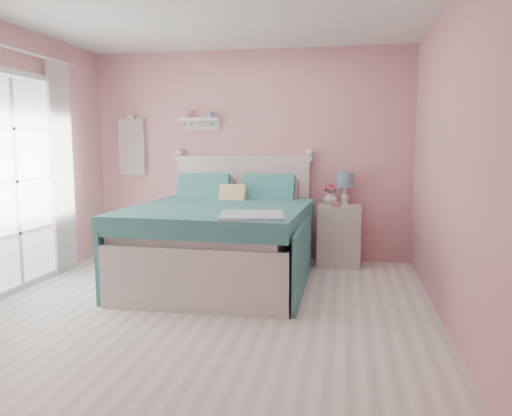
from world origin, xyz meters
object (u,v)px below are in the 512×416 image
(nightstand, at_px, (339,235))
(table_lamp, at_px, (345,182))
(vase, at_px, (330,198))
(teacup, at_px, (336,204))
(bed, at_px, (223,240))

(nightstand, xyz_separation_m, table_lamp, (0.05, 0.12, 0.63))
(table_lamp, bearing_deg, vase, -157.45)
(nightstand, distance_m, table_lamp, 0.64)
(table_lamp, height_order, vase, table_lamp)
(teacup, bearing_deg, nightstand, 75.99)
(nightstand, distance_m, teacup, 0.43)
(teacup, bearing_deg, vase, 108.45)
(bed, xyz_separation_m, nightstand, (1.21, 0.85, -0.06))
(bed, xyz_separation_m, table_lamp, (1.26, 0.97, 0.57))
(vase, bearing_deg, teacup, -71.55)
(bed, relative_size, table_lamp, 5.83)
(table_lamp, xyz_separation_m, teacup, (-0.09, -0.28, -0.23))
(table_lamp, bearing_deg, bed, -142.49)
(bed, bearing_deg, vase, 42.04)
(bed, xyz_separation_m, teacup, (1.17, 0.68, 0.34))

